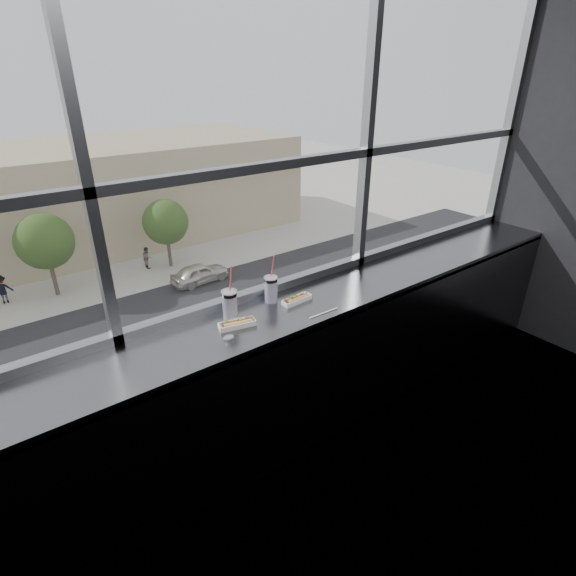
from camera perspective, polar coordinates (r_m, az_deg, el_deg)
floor at (r=3.13m, az=14.60°, el=-30.13°), size 6.00×6.00×0.00m
wall_back_lower at (r=3.50m, az=-3.59°, el=-9.00°), size 6.00×0.00×6.00m
window_glass at (r=2.90m, az=-4.85°, el=20.82°), size 6.00×0.00×6.00m
window_mullions at (r=2.88m, az=-4.62°, el=20.79°), size 6.00×0.08×2.40m
counter at (r=3.03m, az=-0.98°, el=-3.38°), size 6.00×0.55×0.06m
counter_fascia at (r=3.16m, az=1.88°, el=-13.45°), size 6.00×0.04×1.04m
hotdog_tray_left at (r=2.85m, az=-6.48°, el=-4.48°), size 0.25×0.13×0.06m
hotdog_tray_right at (r=3.12m, az=1.12°, el=-1.40°), size 0.23×0.09×0.06m
soda_cup_left at (r=2.90m, az=-7.40°, el=-1.95°), size 0.10×0.10×0.38m
soda_cup_right at (r=3.09m, az=-2.17°, el=0.01°), size 0.10×0.10×0.35m
loose_straw at (r=2.99m, az=4.55°, el=-3.18°), size 0.23×0.01×0.01m
wrapper at (r=2.74m, az=-7.55°, el=-6.21°), size 0.08×0.06×0.02m
plaza_near at (r=16.57m, az=-18.02°, el=-30.56°), size 50.00×14.00×0.04m
street_asphalt at (r=26.23m, az=-28.05°, el=-8.39°), size 80.00×10.00×0.06m
far_sidewalk at (r=33.33m, az=-30.68°, el=-1.74°), size 80.00×6.00×0.04m
car_near_e at (r=27.08m, az=2.81°, el=-1.28°), size 2.77×6.29×2.07m
car_far_c at (r=31.67m, az=-11.18°, el=2.24°), size 2.65×5.68×1.85m
car_near_c at (r=22.43m, az=-24.58°, el=-10.73°), size 2.60×5.62×1.83m
pedestrian_b at (r=33.55m, az=-32.62°, el=0.14°), size 1.01×0.76×2.27m
pedestrian_d at (r=35.14m, az=-17.49°, el=3.97°), size 0.64×0.86×1.93m
tree_center at (r=32.17m, az=-28.50°, el=5.20°), size 3.56×3.56×5.56m
tree_right at (r=34.10m, az=-15.28°, el=8.07°), size 3.30×3.30×5.16m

